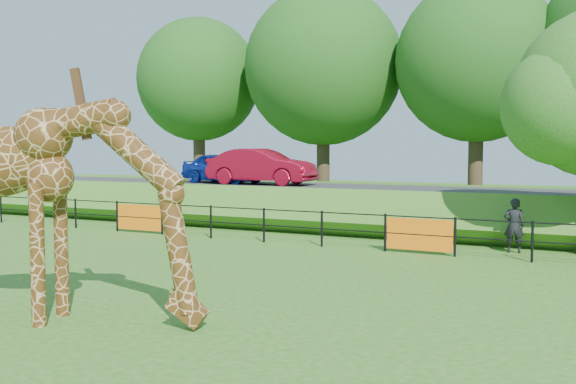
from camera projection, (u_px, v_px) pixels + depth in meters
The scene contains 9 objects.
ground at pixel (156, 304), 12.32m from camera, with size 90.00×90.00×0.00m, color #2F6118.
giraffe at pixel (57, 211), 11.00m from camera, with size 5.39×0.99×3.85m, color #553111, non-canonical shape.
perimeter_fence at pixel (322, 229), 19.43m from camera, with size 28.07×0.10×1.10m, color black, non-canonical shape.
embankment at pixel (395, 205), 26.12m from camera, with size 40.00×9.00×1.30m, color #2F6118.
road at pixel (384, 190), 24.73m from camera, with size 40.00×5.00×0.12m, color #303032.
car_blue at pixel (223, 168), 28.61m from camera, with size 1.61×4.00×1.36m, color #1533AA.
car_red at pixel (261, 167), 27.42m from camera, with size 1.63×4.68×1.54m, color maroon.
visitor at pixel (514, 225), 18.29m from camera, with size 0.57×0.38×1.57m, color black.
bg_tree_line at pixel (475, 60), 30.63m from camera, with size 37.30×8.80×11.82m.
Camera 1 is at (7.69, -9.74, 3.02)m, focal length 40.00 mm.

